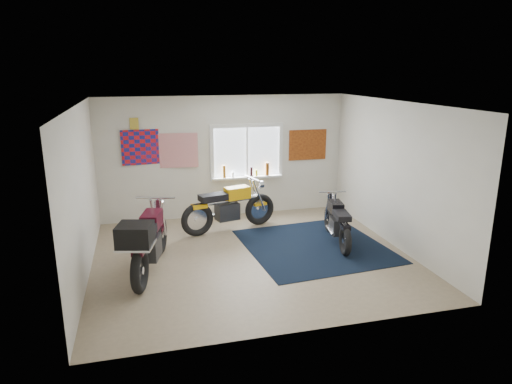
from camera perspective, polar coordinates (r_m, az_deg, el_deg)
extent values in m
plane|color=#9E896B|center=(8.25, -0.54, -8.08)|extent=(5.50, 5.50, 0.00)
plane|color=white|center=(7.60, -0.59, 10.98)|extent=(5.50, 5.50, 0.00)
plane|color=silver|center=(10.20, -3.93, 4.38)|extent=(5.50, 0.00, 5.50)
plane|color=silver|center=(5.52, 5.68, -5.09)|extent=(5.50, 0.00, 5.50)
plane|color=silver|center=(7.66, -20.97, -0.26)|extent=(0.00, 5.00, 5.00)
plane|color=silver|center=(8.86, 16.99, 2.09)|extent=(0.00, 5.00, 5.00)
cube|color=black|center=(8.77, 7.30, -6.69)|extent=(2.70, 2.79, 0.01)
cube|color=white|center=(10.27, -1.18, 5.05)|extent=(1.50, 0.02, 1.10)
cube|color=white|center=(10.17, -1.17, 8.31)|extent=(1.66, 0.06, 0.08)
cube|color=white|center=(10.37, -1.14, 1.83)|extent=(1.66, 0.06, 0.08)
cube|color=white|center=(10.11, -5.54, 4.82)|extent=(0.08, 0.06, 1.10)
cube|color=white|center=(10.46, 3.08, 5.22)|extent=(0.08, 0.06, 1.10)
cube|color=white|center=(10.25, -1.16, 5.03)|extent=(0.04, 0.06, 1.10)
cube|color=white|center=(10.31, -1.06, 1.86)|extent=(1.60, 0.16, 0.04)
cylinder|color=brown|center=(10.16, -3.98, 2.55)|extent=(0.07, 0.07, 0.28)
cylinder|color=white|center=(10.21, -2.89, 2.17)|extent=(0.06, 0.06, 0.12)
cylinder|color=black|center=(10.29, -0.58, 2.58)|extent=(0.06, 0.06, 0.22)
cylinder|color=yellow|center=(10.33, 0.07, 2.40)|extent=(0.05, 0.05, 0.14)
cylinder|color=brown|center=(10.38, 1.42, 2.91)|extent=(0.09, 0.09, 0.30)
plane|color=red|center=(9.97, -13.64, 5.48)|extent=(1.00, 0.07, 1.00)
plane|color=red|center=(9.99, -9.87, 5.13)|extent=(0.90, 0.09, 0.90)
cube|color=gold|center=(9.90, -14.99, 8.26)|extent=(0.18, 0.02, 0.24)
cube|color=#A54C14|center=(10.67, 6.47, 5.88)|extent=(0.90, 0.03, 0.70)
torus|color=black|center=(9.78, 0.45, -2.18)|extent=(0.70, 0.30, 0.69)
torus|color=black|center=(9.19, -7.35, -3.45)|extent=(0.70, 0.30, 0.69)
cylinder|color=silver|center=(9.78, 0.45, -2.18)|extent=(0.13, 0.13, 0.11)
cylinder|color=silver|center=(9.19, -7.35, -3.45)|extent=(0.13, 0.13, 0.11)
cylinder|color=silver|center=(9.38, -3.36, -1.08)|extent=(1.27, 0.42, 0.09)
cube|color=#2C2C2E|center=(9.42, -3.62, -2.43)|extent=(0.52, 0.39, 0.35)
cylinder|color=silver|center=(9.60, -4.03, -2.76)|extent=(0.56, 0.21, 0.07)
cube|color=#EBA70C|center=(9.42, -2.36, -0.09)|extent=(0.56, 0.39, 0.25)
cube|color=black|center=(9.20, -5.37, -0.64)|extent=(0.62, 0.42, 0.12)
cube|color=#EBA70C|center=(9.13, -7.11, -1.76)|extent=(0.34, 0.24, 0.08)
cube|color=#EBA70C|center=(9.75, 0.45, -1.49)|extent=(0.31, 0.21, 0.05)
cylinder|color=silver|center=(9.51, -0.51, 1.73)|extent=(0.20, 0.62, 0.04)
cylinder|color=silver|center=(9.64, 0.56, 0.92)|extent=(0.14, 0.18, 0.16)
torus|color=black|center=(9.49, 9.15, -3.35)|extent=(0.21, 0.57, 0.55)
torus|color=black|center=(8.36, 11.09, -6.01)|extent=(0.21, 0.57, 0.55)
cylinder|color=silver|center=(9.49, 9.15, -3.35)|extent=(0.10, 0.11, 0.10)
cylinder|color=silver|center=(8.36, 11.09, -6.01)|extent=(0.10, 0.11, 0.10)
cylinder|color=silver|center=(8.83, 10.14, -2.93)|extent=(0.27, 1.11, 0.08)
cube|color=#2C2C2E|center=(8.86, 10.15, -4.21)|extent=(0.31, 0.43, 0.30)
cylinder|color=silver|center=(8.85, 9.24, -4.78)|extent=(0.15, 0.49, 0.06)
cube|color=black|center=(8.94, 9.93, -1.86)|extent=(0.30, 0.47, 0.21)
cube|color=black|center=(8.52, 10.68, -2.89)|extent=(0.33, 0.52, 0.11)
cube|color=black|center=(8.32, 11.10, -4.26)|extent=(0.18, 0.28, 0.07)
cube|color=black|center=(9.45, 9.18, -2.74)|extent=(0.16, 0.26, 0.04)
cylinder|color=silver|center=(9.16, 9.54, 0.05)|extent=(0.54, 0.13, 0.03)
cylinder|color=silver|center=(9.36, 9.25, -0.50)|extent=(0.15, 0.11, 0.14)
torus|color=black|center=(8.47, -11.90, -5.27)|extent=(0.31, 0.71, 0.70)
torus|color=black|center=(7.11, -14.33, -9.50)|extent=(0.31, 0.71, 0.70)
cylinder|color=silver|center=(8.47, -11.90, -5.27)|extent=(0.13, 0.14, 0.12)
cylinder|color=silver|center=(7.11, -14.33, -9.50)|extent=(0.13, 0.14, 0.12)
cylinder|color=silver|center=(7.67, -13.15, -4.96)|extent=(0.43, 1.34, 0.10)
cube|color=#2C2C2E|center=(7.70, -13.13, -6.76)|extent=(0.41, 0.54, 0.37)
cylinder|color=silver|center=(7.78, -14.33, -7.46)|extent=(0.22, 0.59, 0.08)
cube|color=#3A0915|center=(7.80, -12.90, -3.43)|extent=(0.40, 0.59, 0.26)
cube|color=black|center=(7.28, -13.86, -5.02)|extent=(0.44, 0.65, 0.13)
cube|color=#3A0915|center=(7.04, -14.39, -7.08)|extent=(0.25, 0.36, 0.09)
cube|color=#3A0915|center=(8.42, -11.95, -4.44)|extent=(0.22, 0.33, 0.05)
cylinder|color=silver|center=(8.06, -12.47, -0.71)|extent=(0.66, 0.20, 0.04)
cylinder|color=silver|center=(8.31, -12.09, -1.45)|extent=(0.19, 0.15, 0.17)
cube|color=black|center=(6.79, -14.88, -5.23)|extent=(0.58, 0.56, 0.32)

